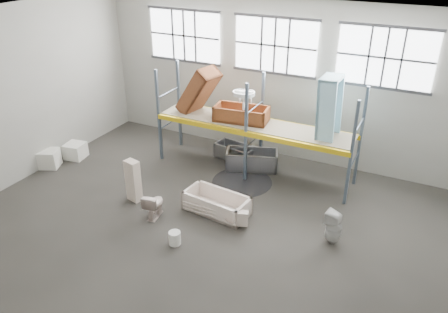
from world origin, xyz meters
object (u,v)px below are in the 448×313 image
Objects in this scene: steel_tub_left at (235,152)px; bathtub_beige at (217,203)px; rust_tub_flat at (241,114)px; steel_tub_right at (252,160)px; blue_tub_upright at (329,109)px; toilet_beige at (154,204)px; carton_near at (48,158)px; toilet_white at (334,227)px; bucket at (175,238)px; cistern_tall at (133,181)px.

bathtub_beige is at bearing -73.64° from steel_tub_left.
rust_tub_flat is (-0.48, 2.53, 1.57)m from bathtub_beige.
steel_tub_right is (0.74, -0.36, 0.05)m from steel_tub_left.
rust_tub_flat is 2.65m from blue_tub_upright.
bathtub_beige is 2.44× the size of toilet_beige.
steel_tub_right reaches higher than carton_near.
toilet_white is 4.54m from rust_tub_flat.
bathtub_beige is 1.64m from toilet_beige.
rust_tub_flat is 4.77× the size of bucket.
toilet_beige is 0.44× the size of rust_tub_flat.
bathtub_beige is 3.09m from toilet_white.
toilet_beige is 3.77m from steel_tub_right.
bucket is (0.63, -4.68, -0.08)m from steel_tub_left.
steel_tub_right is at bearing 178.75° from blue_tub_upright.
blue_tub_upright reaches higher than bathtub_beige.
toilet_beige reaches higher than steel_tub_left.
bucket is (-0.26, -1.67, -0.09)m from bathtub_beige.
toilet_beige is 0.54× the size of steel_tub_left.
toilet_white reaches higher than carton_near.
rust_tub_flat is (-3.56, 2.44, 1.39)m from toilet_white.
blue_tub_upright is (2.99, -0.40, 2.15)m from steel_tub_left.
steel_tub_right is at bearing -118.62° from toilet_white.
rust_tub_flat reaches higher than carton_near.
toilet_white is at bearing 1.49° from carton_near.
toilet_white is at bearing -38.58° from steel_tub_right.
rust_tub_flat is (-0.33, -0.13, 1.53)m from steel_tub_right.
toilet_white is at bearing 19.00° from cistern_tall.
blue_tub_upright is at bearing -1.25° from steel_tub_right.
steel_tub_right is 2.43× the size of carton_near.
cistern_tall is 0.68× the size of blue_tub_upright.
rust_tub_flat is at bearing -159.42° from steel_tub_right.
toilet_white is at bearing -34.50° from rust_tub_flat.
toilet_beige reaches higher than carton_near.
bucket is 0.51× the size of carton_near.
bathtub_beige is 1.08× the size of rust_tub_flat.
cistern_tall is (-0.95, 0.42, 0.25)m from toilet_beige.
carton_near reaches higher than bathtub_beige.
carton_near is (-5.80, -2.80, -0.01)m from steel_tub_right.
blue_tub_upright reaches higher than carton_near.
cistern_tall is 3.74m from rust_tub_flat.
steel_tub_right is at bearing -117.93° from toilet_beige.
toilet_beige is 2.12× the size of bucket.
steel_tub_left is at bearing -106.02° from toilet_beige.
toilet_white is at bearing -68.83° from blue_tub_upright.
blue_tub_upright is at bearing 57.52° from bathtub_beige.
steel_tub_left is 0.82m from steel_tub_right.
carton_near is (-4.59, 0.77, -0.07)m from toilet_beige.
toilet_beige is 5.34m from blue_tub_upright.
toilet_white is (4.43, 1.00, 0.07)m from toilet_beige.
blue_tub_upright reaches higher than bucket.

